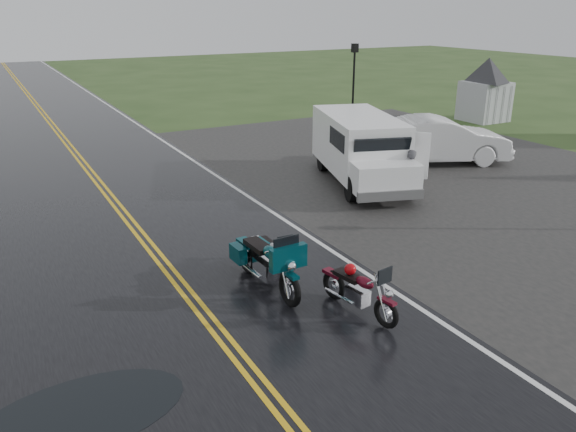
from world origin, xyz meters
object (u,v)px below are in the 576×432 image
object	(u,v)px
van_white	(353,166)
motorcycle_red	(387,303)
sedan_white	(439,141)
motorcycle_silver	(287,266)
lamp_post_far_right	(353,88)
visitor_center	(488,74)
motorcycle_teal	(290,276)
person_at_van	(409,176)

from	to	relation	value
van_white	motorcycle_red	bearing A→B (deg)	-102.09
sedan_white	van_white	bearing A→B (deg)	136.10
motorcycle_silver	sedan_white	world-z (taller)	sedan_white
lamp_post_far_right	visitor_center	bearing A→B (deg)	-8.38
motorcycle_red	sedan_white	xyz separation A→B (m)	(9.16, 8.51, 0.29)
visitor_center	motorcycle_teal	bearing A→B (deg)	-146.33
motorcycle_teal	van_white	world-z (taller)	van_white
van_white	person_at_van	distance (m)	1.81
motorcycle_red	van_white	size ratio (longest dim) A/B	0.33
person_at_van	sedan_white	bearing A→B (deg)	-161.10
visitor_center	van_white	world-z (taller)	visitor_center
motorcycle_teal	sedan_white	size ratio (longest dim) A/B	0.47
motorcycle_red	motorcycle_silver	bearing A→B (deg)	101.29
motorcycle_teal	van_white	bearing A→B (deg)	42.26
motorcycle_red	motorcycle_teal	distance (m)	1.94
motorcycle_teal	lamp_post_far_right	size ratio (longest dim) A/B	0.60
visitor_center	motorcycle_silver	size ratio (longest dim) A/B	8.36
motorcycle_red	motorcycle_teal	xyz separation A→B (m)	(-1.16, 1.54, 0.15)
sedan_white	motorcycle_red	bearing A→B (deg)	156.92
visitor_center	motorcycle_silver	distance (m)	21.53
visitor_center	motorcycle_teal	world-z (taller)	visitor_center
sedan_white	lamp_post_far_right	xyz separation A→B (m)	(0.53, 6.41, 1.18)
person_at_van	visitor_center	bearing A→B (deg)	-163.31
motorcycle_red	lamp_post_far_right	bearing A→B (deg)	48.12
visitor_center	van_white	distance (m)	15.62
visitor_center	van_white	xyz separation A→B (m)	(-13.63, -7.54, -1.26)
sedan_white	motorcycle_teal	bearing A→B (deg)	148.05
motorcycle_silver	person_at_van	world-z (taller)	person_at_van
visitor_center	sedan_white	xyz separation A→B (m)	(-8.09, -5.30, -1.54)
person_at_van	lamp_post_far_right	xyz separation A→B (m)	(4.41, 9.28, 1.27)
visitor_center	van_white	bearing A→B (deg)	-151.04
visitor_center	motorcycle_silver	xyz separation A→B (m)	(-18.08, -11.55, -1.83)
motorcycle_teal	lamp_post_far_right	bearing A→B (deg)	48.59
motorcycle_red	motorcycle_teal	bearing A→B (deg)	118.05
motorcycle_silver	van_white	bearing A→B (deg)	43.58
person_at_van	motorcycle_silver	bearing A→B (deg)	11.37
motorcycle_red	van_white	bearing A→B (deg)	51.07
visitor_center	motorcycle_red	xyz separation A→B (m)	(-17.25, -13.81, -1.83)
visitor_center	person_at_van	bearing A→B (deg)	-145.69
person_at_van	lamp_post_far_right	world-z (taller)	lamp_post_far_right
motorcycle_silver	person_at_van	xyz separation A→B (m)	(6.11, 3.39, 0.21)
person_at_van	lamp_post_far_right	distance (m)	10.35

